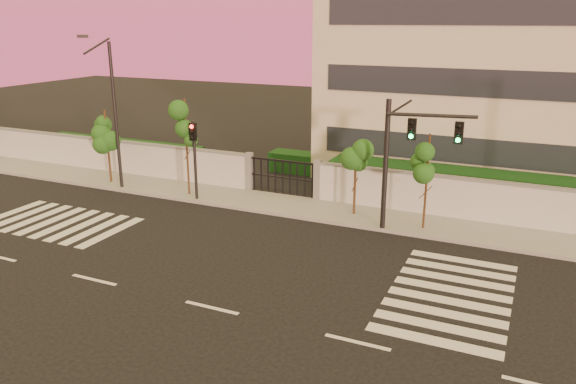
# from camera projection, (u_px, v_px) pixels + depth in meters

# --- Properties ---
(ground) EXTENTS (120.00, 120.00, 0.00)m
(ground) POSITION_uv_depth(u_px,v_px,m) (212.00, 308.00, 18.45)
(ground) COLOR black
(ground) RESTS_ON ground
(sidewalk) EXTENTS (60.00, 3.00, 0.15)m
(sidewalk) POSITION_uv_depth(u_px,v_px,m) (325.00, 211.00, 27.57)
(sidewalk) COLOR gray
(sidewalk) RESTS_ON ground
(perimeter_wall) EXTENTS (60.00, 0.36, 2.20)m
(perimeter_wall) POSITION_uv_depth(u_px,v_px,m) (338.00, 184.00, 28.54)
(perimeter_wall) COLOR silver
(perimeter_wall) RESTS_ON ground
(hedge_row) EXTENTS (41.00, 4.25, 1.80)m
(hedge_row) POSITION_uv_depth(u_px,v_px,m) (373.00, 178.00, 30.58)
(hedge_row) COLOR #0F3315
(hedge_row) RESTS_ON ground
(institutional_building) EXTENTS (24.40, 12.40, 12.25)m
(institutional_building) POSITION_uv_depth(u_px,v_px,m) (545.00, 72.00, 32.22)
(institutional_building) COLOR beige
(institutional_building) RESTS_ON ground
(road_markings) EXTENTS (57.00, 7.62, 0.02)m
(road_markings) POSITION_uv_depth(u_px,v_px,m) (228.00, 257.00, 22.34)
(road_markings) COLOR silver
(road_markings) RESTS_ON ground
(street_tree_b) EXTENTS (1.57, 1.25, 4.29)m
(street_tree_b) POSITION_uv_depth(u_px,v_px,m) (107.00, 130.00, 31.34)
(street_tree_b) COLOR #382314
(street_tree_b) RESTS_ON ground
(street_tree_c) EXTENTS (1.38, 1.10, 5.23)m
(street_tree_c) POSITION_uv_depth(u_px,v_px,m) (186.00, 125.00, 28.92)
(street_tree_c) COLOR #382314
(street_tree_c) RESTS_ON ground
(street_tree_d) EXTENTS (1.45, 1.16, 3.70)m
(street_tree_d) POSITION_uv_depth(u_px,v_px,m) (356.00, 162.00, 26.18)
(street_tree_d) COLOR #382314
(street_tree_d) RESTS_ON ground
(street_tree_e) EXTENTS (1.30, 1.03, 4.42)m
(street_tree_e) POSITION_uv_depth(u_px,v_px,m) (429.00, 161.00, 24.20)
(street_tree_e) COLOR #382314
(street_tree_e) RESTS_ON ground
(traffic_signal_main) EXTENTS (3.71, 0.80, 5.90)m
(traffic_signal_main) POSITION_uv_depth(u_px,v_px,m) (403.00, 151.00, 23.78)
(traffic_signal_main) COLOR black
(traffic_signal_main) RESTS_ON ground
(traffic_signal_secondary) EXTENTS (0.33, 0.33, 4.25)m
(traffic_signal_secondary) POSITION_uv_depth(u_px,v_px,m) (194.00, 151.00, 28.45)
(traffic_signal_secondary) COLOR black
(traffic_signal_secondary) RESTS_ON ground
(streetlight_west) EXTENTS (0.50, 2.01, 8.37)m
(streetlight_west) POSITION_uv_depth(u_px,v_px,m) (113.00, 109.00, 29.83)
(streetlight_west) COLOR black
(streetlight_west) RESTS_ON ground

